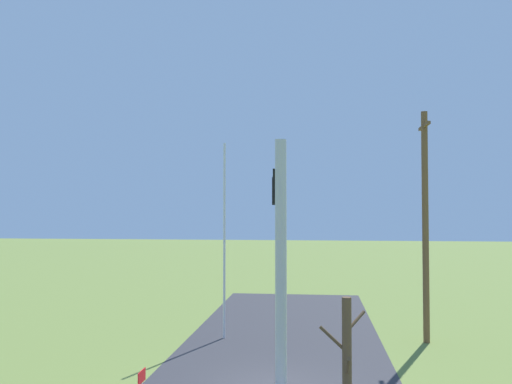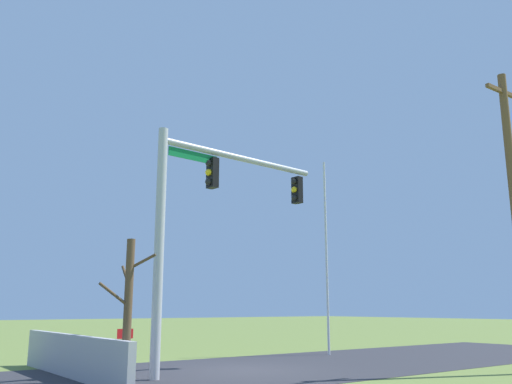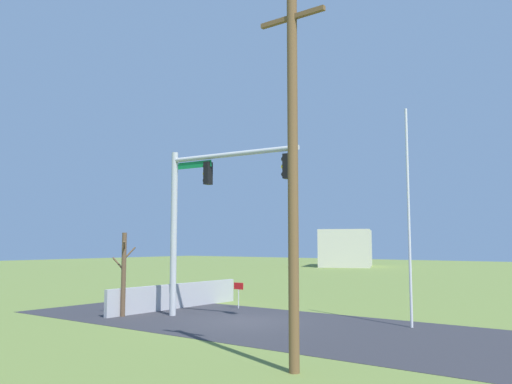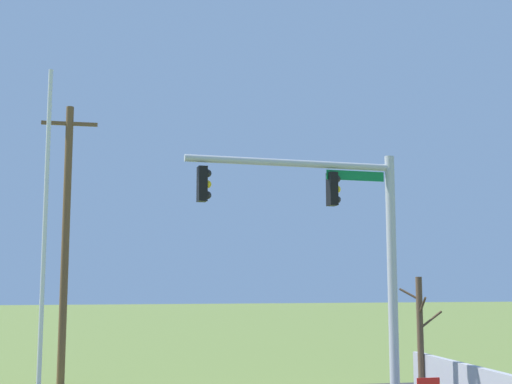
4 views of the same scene
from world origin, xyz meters
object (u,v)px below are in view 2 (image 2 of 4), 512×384
object	(u,v)px
signal_mast	(204,208)
bare_tree	(128,311)
flagpole	(326,255)
open_sign	(125,338)

from	to	relation	value
signal_mast	bare_tree	distance (m)	4.59
bare_tree	flagpole	bearing A→B (deg)	-157.57
signal_mast	bare_tree	size ratio (longest dim) A/B	2.00
open_sign	signal_mast	bearing A→B (deg)	103.52
signal_mast	flagpole	bearing A→B (deg)	-159.85
bare_tree	open_sign	distance (m)	5.67
flagpole	bare_tree	distance (m)	12.01
signal_mast	open_sign	bearing A→B (deg)	-76.48
flagpole	signal_mast	bearing A→B (deg)	20.15
flagpole	open_sign	distance (m)	9.32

